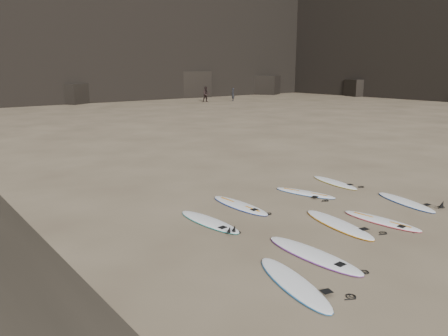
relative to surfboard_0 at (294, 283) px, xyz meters
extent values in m
plane|color=#897559|center=(3.75, 1.25, -0.05)|extent=(240.00, 240.00, 0.00)
cube|color=black|center=(11.75, 46.25, 1.12)|extent=(4.23, 4.46, 2.33)
cube|color=black|center=(28.75, 47.25, 1.75)|extent=(5.95, 5.19, 3.59)
cube|color=black|center=(41.75, 45.25, 1.40)|extent=(5.31, 5.56, 2.88)
cube|color=black|center=(49.75, 33.25, 1.16)|extent=(4.39, 4.01, 2.41)
ellipsoid|color=white|center=(0.00, 0.00, 0.00)|extent=(1.26, 2.59, 0.09)
ellipsoid|color=white|center=(1.35, 0.65, 0.00)|extent=(0.66, 2.72, 0.10)
ellipsoid|color=white|center=(3.45, 1.55, 0.00)|extent=(1.14, 2.71, 0.09)
ellipsoid|color=white|center=(4.64, 0.97, 0.00)|extent=(0.74, 2.35, 0.08)
ellipsoid|color=white|center=(6.81, 1.49, 0.00)|extent=(1.15, 2.40, 0.08)
ellipsoid|color=white|center=(0.77, 3.92, 0.00)|extent=(0.73, 2.44, 0.09)
ellipsoid|color=white|center=(2.39, 4.52, 0.00)|extent=(0.62, 2.48, 0.09)
ellipsoid|color=white|center=(5.06, 4.19, -0.01)|extent=(1.12, 2.27, 0.08)
ellipsoid|color=white|center=(6.97, 4.42, -0.01)|extent=(0.88, 2.30, 0.08)
imported|color=#222327|center=(29.20, 37.63, 0.76)|extent=(0.58, 0.69, 1.61)
imported|color=black|center=(25.59, 38.37, 0.88)|extent=(1.08, 0.95, 1.85)
camera|label=1|loc=(-6.06, -5.44, 4.25)|focal=35.00mm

